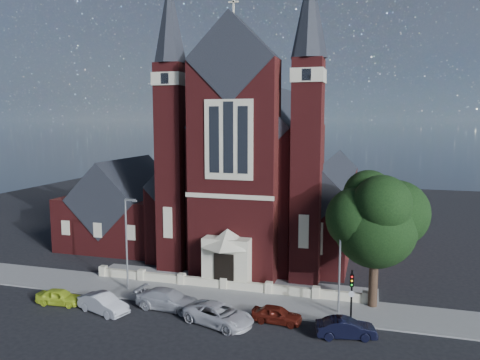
# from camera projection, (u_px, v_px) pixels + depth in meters

# --- Properties ---
(ground) EXTENTS (120.00, 120.00, 0.00)m
(ground) POSITION_uv_depth(u_px,v_px,m) (249.00, 261.00, 48.99)
(ground) COLOR black
(ground) RESTS_ON ground
(pavement_strip) EXTENTS (60.00, 5.00, 0.12)m
(pavement_strip) POSITION_uv_depth(u_px,v_px,m) (217.00, 298.00, 38.98)
(pavement_strip) COLOR slate
(pavement_strip) RESTS_ON ground
(forecourt_paving) EXTENTS (26.00, 3.00, 0.14)m
(forecourt_paving) POSITION_uv_depth(u_px,v_px,m) (231.00, 282.00, 42.79)
(forecourt_paving) COLOR slate
(forecourt_paving) RESTS_ON ground
(forecourt_wall) EXTENTS (24.00, 0.40, 0.90)m
(forecourt_wall) POSITION_uv_depth(u_px,v_px,m) (224.00, 289.00, 40.88)
(forecourt_wall) COLOR beige
(forecourt_wall) RESTS_ON ground
(church) EXTENTS (20.01, 34.90, 29.20)m
(church) POSITION_uv_depth(u_px,v_px,m) (267.00, 175.00, 55.51)
(church) COLOR #531616
(church) RESTS_ON ground
(parish_hall) EXTENTS (12.00, 12.20, 10.24)m
(parish_hall) POSITION_uv_depth(u_px,v_px,m) (126.00, 210.00, 55.73)
(parish_hall) COLOR #531616
(parish_hall) RESTS_ON ground
(street_tree) EXTENTS (6.40, 6.60, 10.70)m
(street_tree) POSITION_uv_depth(u_px,v_px,m) (377.00, 222.00, 35.78)
(street_tree) COLOR black
(street_tree) RESTS_ON ground
(street_lamp_left) EXTENTS (1.16, 0.22, 8.09)m
(street_lamp_left) POSITION_uv_depth(u_px,v_px,m) (127.00, 239.00, 40.09)
(street_lamp_left) COLOR gray
(street_lamp_left) RESTS_ON ground
(street_lamp_right) EXTENTS (1.16, 0.22, 8.09)m
(street_lamp_right) POSITION_uv_depth(u_px,v_px,m) (341.00, 255.00, 35.15)
(street_lamp_right) COLOR gray
(street_lamp_right) RESTS_ON ground
(traffic_signal) EXTENTS (0.28, 0.42, 4.00)m
(traffic_signal) POSITION_uv_depth(u_px,v_px,m) (352.00, 290.00, 33.65)
(traffic_signal) COLOR black
(traffic_signal) RESTS_ON ground
(car_lime_van) EXTENTS (3.82, 1.79, 1.26)m
(car_lime_van) POSITION_uv_depth(u_px,v_px,m) (60.00, 297.00, 37.49)
(car_lime_van) COLOR #BFD82B
(car_lime_van) RESTS_ON ground
(car_silver_a) EXTENTS (4.65, 2.82, 1.45)m
(car_silver_a) POSITION_uv_depth(u_px,v_px,m) (103.00, 304.00, 35.85)
(car_silver_a) COLOR #B0B2B8
(car_silver_a) RESTS_ON ground
(car_silver_b) EXTENTS (5.42, 2.54, 1.53)m
(car_silver_b) POSITION_uv_depth(u_px,v_px,m) (168.00, 299.00, 36.58)
(car_silver_b) COLOR #AAACB2
(car_silver_b) RESTS_ON ground
(car_white_suv) EXTENTS (5.87, 4.07, 1.49)m
(car_white_suv) POSITION_uv_depth(u_px,v_px,m) (219.00, 315.00, 33.78)
(car_white_suv) COLOR silver
(car_white_suv) RESTS_ON ground
(car_dark_red) EXTENTS (3.79, 1.74, 1.26)m
(car_dark_red) POSITION_uv_depth(u_px,v_px,m) (277.00, 314.00, 34.08)
(car_dark_red) COLOR #57170F
(car_dark_red) RESTS_ON ground
(car_navy) EXTENTS (4.28, 2.29, 1.34)m
(car_navy) POSITION_uv_depth(u_px,v_px,m) (346.00, 328.00, 31.74)
(car_navy) COLOR black
(car_navy) RESTS_ON ground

